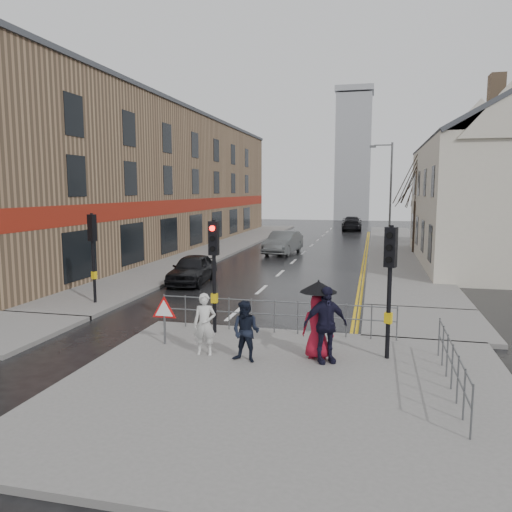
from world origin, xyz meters
The scene contains 24 objects.
ground centered at (0.00, 0.00, 0.00)m, with size 120.00×120.00×0.00m, color black.
near_pavement centered at (3.00, -3.50, 0.07)m, with size 10.00×9.00×0.14m, color #605E5B.
left_pavement centered at (-6.50, 23.00, 0.07)m, with size 4.00×44.00×0.14m, color #605E5B.
right_pavement centered at (6.50, 25.00, 0.07)m, with size 4.00×40.00×0.14m, color #605E5B.
pavement_bridge_right centered at (6.50, 3.00, 0.07)m, with size 4.00×4.20×0.14m, color #605E5B.
building_left_terrace centered at (-12.00, 22.00, 5.00)m, with size 8.00×42.00×10.00m, color #8B6E50.
building_right_cream centered at (12.00, 18.00, 4.78)m, with size 9.00×16.40×10.10m.
church_tower centered at (1.50, 62.00, 9.00)m, with size 5.00×5.00×18.00m, color #94979D.
traffic_signal_near_left centered at (0.20, 0.20, 2.46)m, with size 0.28×0.27×3.40m.
traffic_signal_near_right centered at (5.20, -1.00, 2.46)m, with size 0.34×0.33×3.40m.
traffic_signal_far_left centered at (-5.50, 3.00, 2.46)m, with size 0.34×0.33×3.40m.
guard_railing_front centered at (1.95, 0.60, 0.86)m, with size 7.14×0.04×1.00m.
guard_railing_side centered at (6.50, -2.75, 0.84)m, with size 0.04×4.54×1.00m.
warning_sign centered at (-0.80, -1.21, 1.04)m, with size 0.80×0.07×1.35m.
street_lamp centered at (5.82, 28.00, 4.71)m, with size 1.83×0.25×8.00m.
tree_near centered at (7.50, 22.00, 5.14)m, with size 2.40×2.40×6.58m.
tree_far centered at (8.00, 30.00, 4.42)m, with size 2.40×2.40×5.64m.
pedestrian_a centered at (0.59, -1.80, 0.95)m, with size 0.59×0.39×1.62m, color beige.
pedestrian_b centered at (1.76, -2.07, 0.91)m, with size 0.75×0.58×1.54m, color black.
pedestrian_with_umbrella centered at (3.47, -1.39, 1.24)m, with size 0.96×0.96×1.99m.
pedestrian_d centered at (3.68, -1.66, 1.10)m, with size 1.12×0.47×1.92m, color black.
car_parked centered at (-3.53, 8.25, 0.68)m, with size 1.61×4.01×1.37m, color black.
car_mid centered at (-1.32, 20.14, 0.78)m, with size 1.65×4.72×1.55m, color #474A4C.
car_far centered at (2.40, 41.88, 0.76)m, with size 2.13×5.23×1.52m, color black.
Camera 1 is at (4.78, -13.71, 4.40)m, focal length 35.00 mm.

